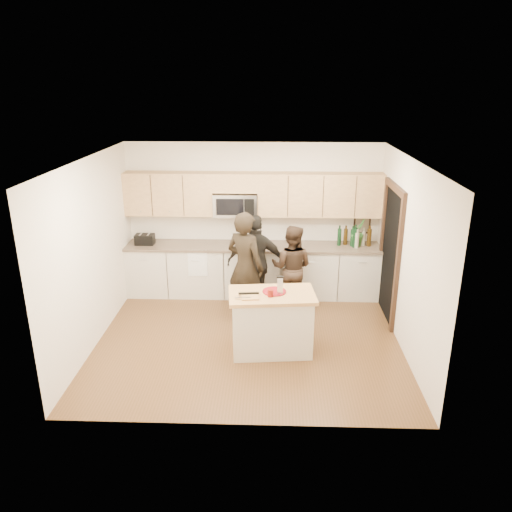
{
  "coord_description": "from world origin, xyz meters",
  "views": [
    {
      "loc": [
        0.35,
        -6.7,
        3.71
      ],
      "look_at": [
        0.1,
        0.35,
        1.21
      ],
      "focal_mm": 35.0,
      "sensor_mm": 36.0,
      "label": 1
    }
  ],
  "objects_px": {
    "woman_center": "(292,268)",
    "woman_left": "(245,267)",
    "woman_right": "(256,263)",
    "toaster": "(145,239)",
    "island": "(272,322)"
  },
  "relations": [
    {
      "from": "woman_right",
      "to": "toaster",
      "type": "bearing_deg",
      "value": -13.64
    },
    {
      "from": "woman_left",
      "to": "toaster",
      "type": "bearing_deg",
      "value": 3.96
    },
    {
      "from": "toaster",
      "to": "woman_left",
      "type": "relative_size",
      "value": 0.18
    },
    {
      "from": "woman_center",
      "to": "woman_left",
      "type": "bearing_deg",
      "value": 45.14
    },
    {
      "from": "toaster",
      "to": "woman_left",
      "type": "bearing_deg",
      "value": -27.92
    },
    {
      "from": "island",
      "to": "woman_right",
      "type": "distance_m",
      "value": 1.49
    },
    {
      "from": "island",
      "to": "woman_right",
      "type": "height_order",
      "value": "woman_right"
    },
    {
      "from": "woman_right",
      "to": "woman_left",
      "type": "bearing_deg",
      "value": 70.66
    },
    {
      "from": "toaster",
      "to": "woman_center",
      "type": "bearing_deg",
      "value": -11.75
    },
    {
      "from": "island",
      "to": "woman_left",
      "type": "height_order",
      "value": "woman_left"
    },
    {
      "from": "toaster",
      "to": "woman_center",
      "type": "distance_m",
      "value": 2.67
    },
    {
      "from": "toaster",
      "to": "woman_left",
      "type": "height_order",
      "value": "woman_left"
    },
    {
      "from": "island",
      "to": "woman_left",
      "type": "xyz_separation_m",
      "value": [
        -0.43,
        1.02,
        0.45
      ]
    },
    {
      "from": "woman_right",
      "to": "woman_center",
      "type": "bearing_deg",
      "value": -173.1
    },
    {
      "from": "woman_left",
      "to": "woman_right",
      "type": "bearing_deg",
      "value": -80.09
    }
  ]
}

